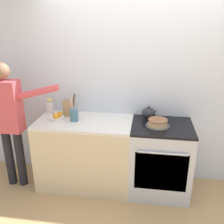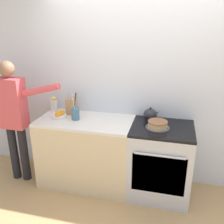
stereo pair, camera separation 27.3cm
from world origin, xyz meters
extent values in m
plane|color=tan|center=(0.00, 0.00, 0.00)|extent=(16.00, 16.00, 0.00)
cube|color=silver|center=(0.00, 0.67, 1.30)|extent=(8.00, 0.04, 2.60)
cube|color=beige|center=(-0.67, 0.32, 0.44)|extent=(1.21, 0.65, 0.89)
cube|color=silver|center=(-0.67, 0.32, 0.91)|extent=(1.21, 0.65, 0.03)
cube|color=#B7BABF|center=(0.30, 0.32, 0.45)|extent=(0.74, 0.65, 0.89)
cube|color=black|center=(0.30, 0.01, 0.47)|extent=(0.61, 0.01, 0.49)
cylinder|color=#B7BABF|center=(0.30, -0.02, 0.73)|extent=(0.56, 0.02, 0.02)
cube|color=black|center=(0.30, 0.32, 0.91)|extent=(0.74, 0.65, 0.03)
cylinder|color=#4C4C51|center=(0.24, 0.29, 0.93)|extent=(0.28, 0.28, 0.01)
cylinder|color=tan|center=(0.24, 0.29, 0.95)|extent=(0.23, 0.23, 0.03)
cylinder|color=tan|center=(0.24, 0.29, 0.99)|extent=(0.22, 0.22, 0.03)
cylinder|color=brown|center=(0.24, 0.29, 1.01)|extent=(0.23, 0.23, 0.01)
cylinder|color=#232328|center=(0.13, 0.53, 0.93)|extent=(0.12, 0.12, 0.01)
ellipsoid|color=#232328|center=(0.13, 0.53, 1.00)|extent=(0.17, 0.17, 0.14)
cone|color=#232328|center=(0.21, 0.53, 1.02)|extent=(0.08, 0.04, 0.07)
sphere|color=black|center=(0.13, 0.53, 1.08)|extent=(0.02, 0.02, 0.02)
cube|color=tan|center=(-0.92, 0.49, 1.04)|extent=(0.11, 0.13, 0.22)
cylinder|color=#B2B2B7|center=(-0.96, 0.45, 1.18)|extent=(0.01, 0.03, 0.07)
cylinder|color=#B2B2B7|center=(-0.92, 0.45, 1.19)|extent=(0.01, 0.04, 0.10)
cylinder|color=#B2B2B7|center=(-0.89, 0.45, 1.19)|extent=(0.01, 0.04, 0.09)
cylinder|color=#B2B2B7|center=(-0.96, 0.48, 1.18)|extent=(0.01, 0.03, 0.07)
cylinder|color=#B2B2B7|center=(-0.92, 0.48, 1.18)|extent=(0.01, 0.03, 0.07)
cylinder|color=#B2B2B7|center=(-0.89, 0.48, 1.19)|extent=(0.01, 0.04, 0.09)
cylinder|color=#B2B2B7|center=(-0.96, 0.51, 1.17)|extent=(0.01, 0.03, 0.06)
cylinder|color=#B2B2B7|center=(-0.92, 0.51, 1.17)|extent=(0.01, 0.03, 0.06)
cylinder|color=#477084|center=(-0.79, 0.31, 1.00)|extent=(0.10, 0.10, 0.16)
cylinder|color=#A37A51|center=(-0.80, 0.33, 1.12)|extent=(0.06, 0.02, 0.29)
cylinder|color=#B7BABF|center=(-0.80, 0.29, 1.10)|extent=(0.04, 0.02, 0.24)
cylinder|color=black|center=(-0.80, 0.32, 1.13)|extent=(0.05, 0.03, 0.29)
cylinder|color=silver|center=(-1.02, 0.31, 0.94)|extent=(0.19, 0.19, 0.04)
sphere|color=orange|center=(-1.02, 0.28, 0.98)|extent=(0.08, 0.08, 0.08)
sphere|color=orange|center=(-1.00, 0.36, 0.98)|extent=(0.07, 0.07, 0.07)
sphere|color=orange|center=(-1.02, 0.30, 0.98)|extent=(0.07, 0.07, 0.07)
cube|color=white|center=(-1.20, 0.53, 1.01)|extent=(0.07, 0.07, 0.17)
pyramid|color=#E0BC4C|center=(-1.20, 0.53, 1.12)|extent=(0.07, 0.07, 0.03)
cylinder|color=black|center=(-1.68, 0.17, 0.40)|extent=(0.11, 0.11, 0.79)
cylinder|color=black|center=(-1.52, 0.17, 0.40)|extent=(0.11, 0.11, 0.79)
cube|color=#D14C51|center=(-1.60, 0.17, 1.12)|extent=(0.34, 0.20, 0.66)
cylinder|color=#D14C51|center=(-1.20, 0.17, 1.32)|extent=(0.56, 0.08, 0.22)
sphere|color=#846047|center=(-1.60, 0.17, 1.56)|extent=(0.19, 0.19, 0.19)
camera|label=1|loc=(0.10, -2.51, 2.13)|focal=40.00mm
camera|label=2|loc=(0.37, -2.45, 2.13)|focal=40.00mm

